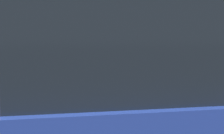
% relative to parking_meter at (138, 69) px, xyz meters
% --- Properties ---
extents(parking_meter, '(0.16, 0.17, 1.44)m').
position_rel_parking_meter_xyz_m(parking_meter, '(0.00, 0.00, 0.00)').
color(parking_meter, slate).
rests_on(parking_meter, sidewalk_curb).
extents(pedestrian_at_meter, '(0.65, 0.57, 1.67)m').
position_rel_parking_meter_xyz_m(pedestrian_at_meter, '(-0.70, 0.07, -0.06)').
color(pedestrian_at_meter, '#1E233F').
rests_on(pedestrian_at_meter, sidewalk_curb).
extents(parked_hatchback_blue, '(4.01, 1.79, 1.81)m').
position_rel_parking_meter_xyz_m(parked_hatchback_blue, '(-0.12, -1.52, -0.23)').
color(parked_hatchback_blue, navy).
rests_on(parked_hatchback_blue, ground).
extents(background_railing, '(24.06, 0.06, 1.17)m').
position_rel_parking_meter_xyz_m(background_railing, '(0.39, 2.36, -0.17)').
color(background_railing, '#2D7A38').
rests_on(background_railing, sidewalk_curb).
extents(backdrop_wall, '(32.00, 0.50, 3.08)m').
position_rel_parking_meter_xyz_m(backdrop_wall, '(0.39, 5.62, 0.39)').
color(backdrop_wall, brown).
rests_on(backdrop_wall, ground).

